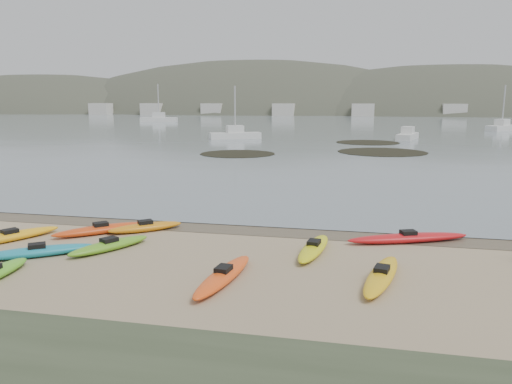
# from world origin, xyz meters

# --- Properties ---
(ground) EXTENTS (600.00, 600.00, 0.00)m
(ground) POSITION_xyz_m (0.00, 0.00, 0.00)
(ground) COLOR tan
(ground) RESTS_ON ground
(wet_sand) EXTENTS (60.00, 60.00, 0.00)m
(wet_sand) POSITION_xyz_m (0.00, -0.30, 0.00)
(wet_sand) COLOR brown
(wet_sand) RESTS_ON ground
(water) EXTENTS (1200.00, 1200.00, 0.00)m
(water) POSITION_xyz_m (0.00, 300.00, 0.01)
(water) COLOR slate
(water) RESTS_ON ground
(kayaks) EXTENTS (21.57, 10.17, 0.34)m
(kayaks) POSITION_xyz_m (-1.36, -4.09, 0.17)
(kayaks) COLOR orange
(kayaks) RESTS_ON ground
(kelp_mats) EXTENTS (22.13, 23.69, 0.04)m
(kelp_mats) POSITION_xyz_m (1.84, 34.33, 0.03)
(kelp_mats) COLOR black
(kelp_mats) RESTS_ON water
(moored_boats) EXTENTS (106.42, 69.23, 1.22)m
(moored_boats) POSITION_xyz_m (3.15, 80.11, 0.54)
(moored_boats) COLOR silver
(moored_boats) RESTS_ON ground
(far_hills) EXTENTS (550.00, 135.00, 80.00)m
(far_hills) POSITION_xyz_m (39.38, 193.97, -15.93)
(far_hills) COLOR #384235
(far_hills) RESTS_ON ground
(far_town) EXTENTS (199.00, 5.00, 4.00)m
(far_town) POSITION_xyz_m (6.00, 145.00, 2.00)
(far_town) COLOR beige
(far_town) RESTS_ON ground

